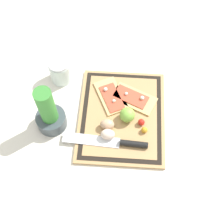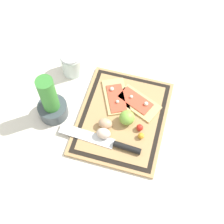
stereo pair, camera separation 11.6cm
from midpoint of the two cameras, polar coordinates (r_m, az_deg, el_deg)
ground_plane at (r=1.18m, az=4.68°, el=-1.47°), size 6.00×6.00×0.00m
cutting_board at (r=1.18m, az=4.70°, el=-1.30°), size 0.40×0.32×0.02m
pizza_slice_near at (r=1.20m, az=7.45°, el=1.52°), size 0.15×0.19×0.02m
pizza_slice_far at (r=1.21m, az=3.47°, el=2.61°), size 0.18×0.15×0.02m
knife at (r=1.11m, az=3.19°, el=-6.06°), size 0.05×0.31×0.02m
egg_brown at (r=1.13m, az=1.68°, el=-2.38°), size 0.04×0.05×0.04m
egg_pink at (r=1.12m, az=1.41°, el=-4.20°), size 0.04×0.05×0.04m
lime at (r=1.14m, az=5.66°, el=-1.31°), size 0.06×0.06×0.06m
cherry_tomato_red at (r=1.14m, az=7.98°, el=-3.11°), size 0.03×0.03×0.03m
cherry_tomato_yellow at (r=1.13m, az=8.25°, el=-4.61°), size 0.02×0.02×0.02m
herb_pot at (r=1.14m, az=-8.27°, el=1.32°), size 0.11×0.11×0.21m
sauce_jar at (r=1.27m, az=-4.71°, el=8.46°), size 0.09×0.09×0.10m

